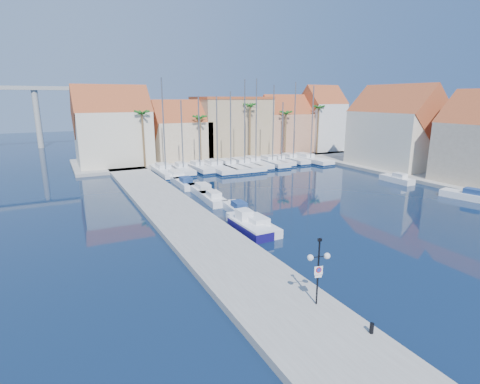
% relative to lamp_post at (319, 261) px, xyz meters
% --- Properties ---
extents(ground, '(260.00, 260.00, 0.00)m').
position_rel_lamp_post_xyz_m(ground, '(7.34, 5.81, -3.09)').
color(ground, black).
rests_on(ground, ground).
extents(quay_west, '(6.00, 77.00, 0.50)m').
position_rel_lamp_post_xyz_m(quay_west, '(-1.66, 19.31, -2.84)').
color(quay_west, gray).
rests_on(quay_west, ground).
extents(shore_north, '(54.00, 16.00, 0.50)m').
position_rel_lamp_post_xyz_m(shore_north, '(17.34, 53.81, -2.84)').
color(shore_north, gray).
rests_on(shore_north, ground).
extents(shore_east, '(12.00, 60.00, 0.50)m').
position_rel_lamp_post_xyz_m(shore_east, '(39.34, 20.81, -2.84)').
color(shore_east, gray).
rests_on(shore_east, ground).
extents(lamp_post, '(1.31, 0.58, 3.95)m').
position_rel_lamp_post_xyz_m(lamp_post, '(0.00, 0.00, 0.00)').
color(lamp_post, black).
rests_on(lamp_post, quay_west).
extents(bollard, '(0.22, 0.22, 0.54)m').
position_rel_lamp_post_xyz_m(bollard, '(0.74, -3.37, -2.32)').
color(bollard, black).
rests_on(bollard, quay_west).
extents(fishing_boat, '(1.90, 5.41, 1.88)m').
position_rel_lamp_post_xyz_m(fishing_boat, '(2.67, 13.09, -2.47)').
color(fishing_boat, '#150E55').
rests_on(fishing_boat, ground).
extents(motorboat_west_0, '(2.34, 6.84, 1.40)m').
position_rel_lamp_post_xyz_m(motorboat_west_0, '(3.44, 13.68, -2.58)').
color(motorboat_west_0, white).
rests_on(motorboat_west_0, ground).
extents(motorboat_west_1, '(2.09, 5.33, 1.40)m').
position_rel_lamp_post_xyz_m(motorboat_west_1, '(4.29, 18.66, -2.58)').
color(motorboat_west_1, white).
rests_on(motorboat_west_1, ground).
extents(motorboat_west_2, '(2.14, 5.71, 1.40)m').
position_rel_lamp_post_xyz_m(motorboat_west_2, '(3.63, 23.83, -2.58)').
color(motorboat_west_2, white).
rests_on(motorboat_west_2, ground).
extents(motorboat_west_3, '(2.21, 6.36, 1.40)m').
position_rel_lamp_post_xyz_m(motorboat_west_3, '(3.99, 28.22, -2.58)').
color(motorboat_west_3, white).
rests_on(motorboat_west_3, ground).
extents(motorboat_west_4, '(2.11, 6.03, 1.40)m').
position_rel_lamp_post_xyz_m(motorboat_west_4, '(3.34, 32.82, -2.58)').
color(motorboat_west_4, white).
rests_on(motorboat_west_4, ground).
extents(motorboat_west_5, '(2.41, 7.42, 1.40)m').
position_rel_lamp_post_xyz_m(motorboat_west_5, '(3.60, 38.31, -2.58)').
color(motorboat_west_5, white).
rests_on(motorboat_west_5, ground).
extents(motorboat_east_0, '(3.20, 6.18, 1.40)m').
position_rel_lamp_post_xyz_m(motorboat_east_0, '(31.36, 11.25, -2.58)').
color(motorboat_east_0, white).
rests_on(motorboat_east_0, ground).
extents(motorboat_east_1, '(1.64, 5.08, 1.40)m').
position_rel_lamp_post_xyz_m(motorboat_east_1, '(31.34, 21.71, -2.58)').
color(motorboat_east_1, white).
rests_on(motorboat_east_1, ground).
extents(sailboat_0, '(2.83, 10.35, 14.68)m').
position_rel_lamp_post_xyz_m(sailboat_0, '(3.13, 42.11, -2.48)').
color(sailboat_0, white).
rests_on(sailboat_0, ground).
extents(sailboat_1, '(2.55, 8.36, 11.42)m').
position_rel_lamp_post_xyz_m(sailboat_1, '(6.06, 42.17, -2.49)').
color(sailboat_1, white).
rests_on(sailboat_1, ground).
extents(sailboat_2, '(2.54, 8.28, 12.05)m').
position_rel_lamp_post_xyz_m(sailboat_2, '(8.96, 42.39, -2.48)').
color(sailboat_2, white).
rests_on(sailboat_2, ground).
extents(sailboat_3, '(3.01, 11.39, 12.07)m').
position_rel_lamp_post_xyz_m(sailboat_3, '(11.73, 41.75, -2.53)').
color(sailboat_3, white).
rests_on(sailboat_3, ground).
extents(sailboat_4, '(3.25, 11.10, 12.76)m').
position_rel_lamp_post_xyz_m(sailboat_4, '(14.03, 41.48, -2.52)').
color(sailboat_4, white).
rests_on(sailboat_4, ground).
extents(sailboat_5, '(3.17, 11.21, 14.71)m').
position_rel_lamp_post_xyz_m(sailboat_5, '(16.65, 41.56, -2.50)').
color(sailboat_5, white).
rests_on(sailboat_5, ground).
extents(sailboat_6, '(3.27, 10.32, 14.92)m').
position_rel_lamp_post_xyz_m(sailboat_6, '(19.35, 42.33, -2.48)').
color(sailboat_6, white).
rests_on(sailboat_6, ground).
extents(sailboat_7, '(3.14, 9.91, 13.92)m').
position_rel_lamp_post_xyz_m(sailboat_7, '(22.54, 41.93, -2.48)').
color(sailboat_7, white).
rests_on(sailboat_7, ground).
extents(sailboat_8, '(2.76, 8.22, 11.04)m').
position_rel_lamp_post_xyz_m(sailboat_8, '(24.66, 42.16, -2.49)').
color(sailboat_8, white).
rests_on(sailboat_8, ground).
extents(sailboat_9, '(2.40, 8.78, 14.52)m').
position_rel_lamp_post_xyz_m(sailboat_9, '(27.50, 42.66, -2.45)').
color(sailboat_9, white).
rests_on(sailboat_9, ground).
extents(sailboat_10, '(3.67, 11.16, 13.89)m').
position_rel_lamp_post_xyz_m(sailboat_10, '(30.42, 41.44, -2.50)').
color(sailboat_10, white).
rests_on(sailboat_10, ground).
extents(building_0, '(12.30, 9.00, 13.50)m').
position_rel_lamp_post_xyz_m(building_0, '(-2.66, 52.81, 3.43)').
color(building_0, beige).
rests_on(building_0, shore_north).
extents(building_1, '(10.30, 8.00, 11.00)m').
position_rel_lamp_post_xyz_m(building_1, '(9.34, 52.81, 2.21)').
color(building_1, '#C6AD8B').
rests_on(building_1, shore_north).
extents(building_2, '(14.20, 10.20, 11.50)m').
position_rel_lamp_post_xyz_m(building_2, '(20.34, 53.81, 3.17)').
color(building_2, tan).
rests_on(building_2, shore_north).
extents(building_3, '(10.30, 8.00, 12.00)m').
position_rel_lamp_post_xyz_m(building_3, '(32.34, 52.81, 2.77)').
color(building_3, tan).
rests_on(building_3, shore_north).
extents(building_4, '(8.30, 8.00, 14.00)m').
position_rel_lamp_post_xyz_m(building_4, '(41.34, 51.81, 3.88)').
color(building_4, silver).
rests_on(building_4, shore_north).
extents(building_6, '(9.00, 14.30, 13.50)m').
position_rel_lamp_post_xyz_m(building_6, '(39.34, 29.81, 3.43)').
color(building_6, beige).
rests_on(building_6, shore_east).
extents(palm_0, '(2.60, 2.60, 10.15)m').
position_rel_lamp_post_xyz_m(palm_0, '(1.34, 47.81, 5.99)').
color(palm_0, brown).
rests_on(palm_0, shore_north).
extents(palm_1, '(2.60, 2.60, 9.15)m').
position_rel_lamp_post_xyz_m(palm_1, '(11.34, 47.81, 5.04)').
color(palm_1, brown).
rests_on(palm_1, shore_north).
extents(palm_2, '(2.60, 2.60, 11.15)m').
position_rel_lamp_post_xyz_m(palm_2, '(21.34, 47.81, 6.93)').
color(palm_2, brown).
rests_on(palm_2, shore_north).
extents(palm_3, '(2.60, 2.60, 9.65)m').
position_rel_lamp_post_xyz_m(palm_3, '(29.34, 47.81, 5.52)').
color(palm_3, brown).
rests_on(palm_3, shore_north).
extents(palm_4, '(2.60, 2.60, 10.65)m').
position_rel_lamp_post_xyz_m(palm_4, '(37.34, 47.81, 6.46)').
color(palm_4, brown).
rests_on(palm_4, shore_north).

